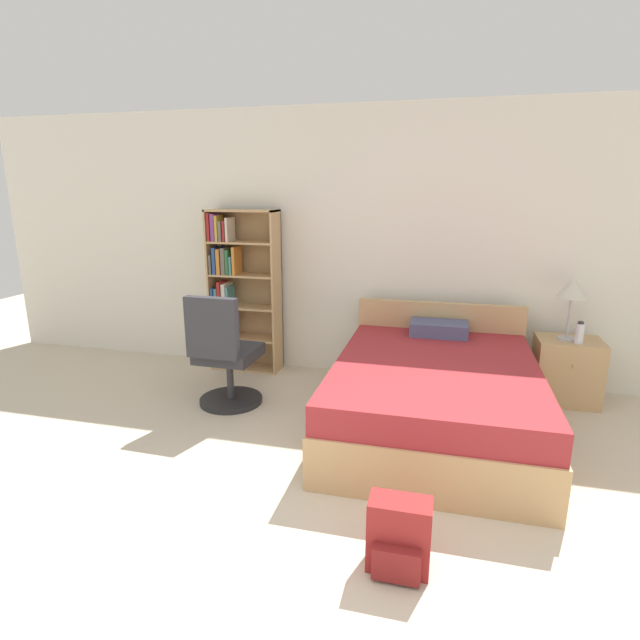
{
  "coord_description": "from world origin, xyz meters",
  "views": [
    {
      "loc": [
        0.4,
        -1.62,
        1.82
      ],
      "look_at": [
        -0.51,
        1.98,
        0.85
      ],
      "focal_mm": 28.0,
      "sensor_mm": 36.0,
      "label": 1
    }
  ],
  "objects_px": {
    "bed": "(434,394)",
    "nightstand": "(566,371)",
    "table_lamp": "(573,290)",
    "water_bottle": "(580,333)",
    "backpack_red": "(399,537)",
    "bookshelf": "(237,292)",
    "office_chair": "(224,357)"
  },
  "relations": [
    {
      "from": "bed",
      "to": "table_lamp",
      "type": "bearing_deg",
      "value": 37.31
    },
    {
      "from": "office_chair",
      "to": "backpack_red",
      "type": "height_order",
      "value": "office_chair"
    },
    {
      "from": "backpack_red",
      "to": "table_lamp",
      "type": "bearing_deg",
      "value": 63.65
    },
    {
      "from": "bookshelf",
      "to": "bed",
      "type": "xyz_separation_m",
      "value": [
        2.03,
        -0.94,
        -0.52
      ]
    },
    {
      "from": "office_chair",
      "to": "water_bottle",
      "type": "xyz_separation_m",
      "value": [
        2.9,
        0.74,
        0.21
      ]
    },
    {
      "from": "bookshelf",
      "to": "backpack_red",
      "type": "distance_m",
      "value": 3.23
    },
    {
      "from": "nightstand",
      "to": "table_lamp",
      "type": "relative_size",
      "value": 1.05
    },
    {
      "from": "bed",
      "to": "water_bottle",
      "type": "xyz_separation_m",
      "value": [
        1.15,
        0.72,
        0.37
      ]
    },
    {
      "from": "bed",
      "to": "backpack_red",
      "type": "relative_size",
      "value": 5.42
    },
    {
      "from": "bed",
      "to": "bookshelf",
      "type": "bearing_deg",
      "value": 155.19
    },
    {
      "from": "table_lamp",
      "to": "backpack_red",
      "type": "distance_m",
      "value": 2.81
    },
    {
      "from": "table_lamp",
      "to": "bed",
      "type": "bearing_deg",
      "value": -142.69
    },
    {
      "from": "office_chair",
      "to": "nightstand",
      "type": "bearing_deg",
      "value": 16.4
    },
    {
      "from": "bookshelf",
      "to": "water_bottle",
      "type": "distance_m",
      "value": 3.19
    },
    {
      "from": "office_chair",
      "to": "bed",
      "type": "bearing_deg",
      "value": 0.52
    },
    {
      "from": "water_bottle",
      "to": "backpack_red",
      "type": "relative_size",
      "value": 0.51
    },
    {
      "from": "bed",
      "to": "table_lamp",
      "type": "xyz_separation_m",
      "value": [
        1.07,
        0.82,
        0.71
      ]
    },
    {
      "from": "bookshelf",
      "to": "backpack_red",
      "type": "relative_size",
      "value": 4.39
    },
    {
      "from": "office_chair",
      "to": "water_bottle",
      "type": "height_order",
      "value": "office_chair"
    },
    {
      "from": "table_lamp",
      "to": "office_chair",
      "type": "bearing_deg",
      "value": -163.53
    },
    {
      "from": "bookshelf",
      "to": "office_chair",
      "type": "xyz_separation_m",
      "value": [
        0.28,
        -0.95,
        -0.36
      ]
    },
    {
      "from": "office_chair",
      "to": "water_bottle",
      "type": "relative_size",
      "value": 5.3
    },
    {
      "from": "bed",
      "to": "nightstand",
      "type": "xyz_separation_m",
      "value": [
        1.11,
        0.83,
        -0.01
      ]
    },
    {
      "from": "bed",
      "to": "backpack_red",
      "type": "xyz_separation_m",
      "value": [
        -0.12,
        -1.58,
        -0.11
      ]
    },
    {
      "from": "bookshelf",
      "to": "nightstand",
      "type": "relative_size",
      "value": 2.87
    },
    {
      "from": "backpack_red",
      "to": "office_chair",
      "type": "bearing_deg",
      "value": 136.17
    },
    {
      "from": "bookshelf",
      "to": "table_lamp",
      "type": "height_order",
      "value": "bookshelf"
    },
    {
      "from": "bed",
      "to": "table_lamp",
      "type": "distance_m",
      "value": 1.53
    },
    {
      "from": "bed",
      "to": "backpack_red",
      "type": "distance_m",
      "value": 1.59
    },
    {
      "from": "table_lamp",
      "to": "water_bottle",
      "type": "bearing_deg",
      "value": -51.45
    },
    {
      "from": "table_lamp",
      "to": "water_bottle",
      "type": "xyz_separation_m",
      "value": [
        0.07,
        -0.09,
        -0.35
      ]
    },
    {
      "from": "bookshelf",
      "to": "nightstand",
      "type": "distance_m",
      "value": 3.19
    }
  ]
}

